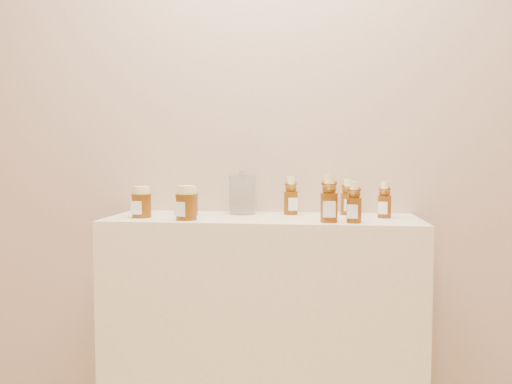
% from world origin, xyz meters
% --- Properties ---
extents(wall_back, '(3.50, 0.02, 2.70)m').
position_xyz_m(wall_back, '(0.00, 1.75, 1.35)').
color(wall_back, tan).
rests_on(wall_back, ground).
extents(display_table, '(1.20, 0.40, 0.90)m').
position_xyz_m(display_table, '(0.00, 1.55, 0.45)').
color(display_table, beige).
rests_on(display_table, ground).
extents(bear_bottle_back_left, '(0.08, 0.08, 0.18)m').
position_xyz_m(bear_bottle_back_left, '(0.11, 1.66, 0.99)').
color(bear_bottle_back_left, '#562906').
rests_on(bear_bottle_back_left, display_table).
extents(bear_bottle_back_mid, '(0.06, 0.06, 0.16)m').
position_xyz_m(bear_bottle_back_mid, '(0.33, 1.67, 0.98)').
color(bear_bottle_back_mid, '#562906').
rests_on(bear_bottle_back_mid, display_table).
extents(bear_bottle_back_right, '(0.07, 0.07, 0.16)m').
position_xyz_m(bear_bottle_back_right, '(0.47, 1.58, 0.98)').
color(bear_bottle_back_right, '#562906').
rests_on(bear_bottle_back_right, display_table).
extents(bear_bottle_front_left, '(0.07, 0.07, 0.19)m').
position_xyz_m(bear_bottle_front_left, '(0.25, 1.42, 1.00)').
color(bear_bottle_front_left, '#562906').
rests_on(bear_bottle_front_left, display_table).
extents(bear_bottle_front_right, '(0.07, 0.07, 0.17)m').
position_xyz_m(bear_bottle_front_right, '(0.34, 1.42, 0.98)').
color(bear_bottle_front_right, '#562906').
rests_on(bear_bottle_front_right, display_table).
extents(honey_jar_left, '(0.09, 0.09, 0.12)m').
position_xyz_m(honey_jar_left, '(-0.46, 1.49, 0.96)').
color(honey_jar_left, '#562906').
rests_on(honey_jar_left, display_table).
extents(honey_jar_back, '(0.09, 0.09, 0.12)m').
position_xyz_m(honey_jar_back, '(-0.30, 1.59, 0.96)').
color(honey_jar_back, '#562906').
rests_on(honey_jar_back, display_table).
extents(honey_jar_front, '(0.11, 0.11, 0.13)m').
position_xyz_m(honey_jar_front, '(-0.27, 1.43, 0.96)').
color(honey_jar_front, '#562906').
rests_on(honey_jar_front, display_table).
extents(glass_canister, '(0.13, 0.13, 0.17)m').
position_xyz_m(glass_canister, '(-0.09, 1.65, 0.99)').
color(glass_canister, white).
rests_on(glass_canister, display_table).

